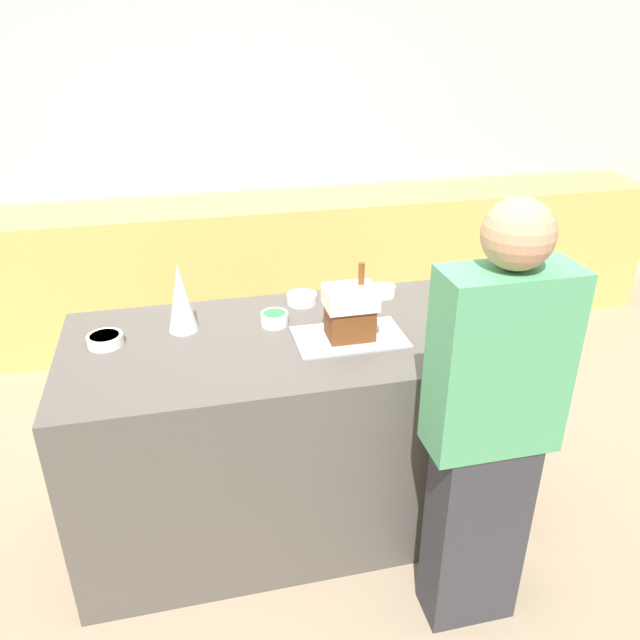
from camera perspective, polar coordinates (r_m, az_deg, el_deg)
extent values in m
plane|color=gray|center=(3.06, -2.01, -16.90)|extent=(12.00, 12.00, 0.00)
cube|color=beige|center=(4.52, -8.11, 16.01)|extent=(8.00, 0.05, 2.60)
cube|color=tan|center=(4.43, -7.01, 4.72)|extent=(6.00, 0.60, 0.95)
cube|color=#514C47|center=(2.76, -2.16, -9.93)|extent=(1.85, 0.85, 0.92)
cube|color=#9E9EA8|center=(2.50, 2.71, -1.58)|extent=(0.44, 0.28, 0.01)
cube|color=brown|center=(2.47, 2.74, -0.15)|extent=(0.18, 0.14, 0.13)
cube|color=white|center=(2.42, 2.80, 2.08)|extent=(0.20, 0.16, 0.08)
cylinder|color=brown|center=(2.43, 3.80, 4.24)|extent=(0.02, 0.02, 0.09)
cone|color=silver|center=(2.56, -12.62, 1.98)|extent=(0.12, 0.12, 0.29)
cylinder|color=silver|center=(2.79, -1.67, 1.97)|extent=(0.13, 0.13, 0.04)
cylinder|color=orange|center=(2.79, -1.67, 2.28)|extent=(0.11, 0.11, 0.01)
cylinder|color=white|center=(2.58, -19.05, -1.74)|extent=(0.14, 0.14, 0.04)
cylinder|color=yellow|center=(2.57, -19.10, -1.42)|extent=(0.11, 0.11, 0.01)
cylinder|color=white|center=(2.88, 5.92, 2.67)|extent=(0.10, 0.10, 0.05)
cylinder|color=red|center=(2.87, 5.93, 3.02)|extent=(0.08, 0.08, 0.01)
cylinder|color=white|center=(2.70, 12.19, 0.56)|extent=(0.13, 0.13, 0.05)
cylinder|color=white|center=(2.69, 12.23, 0.95)|extent=(0.10, 0.10, 0.01)
cylinder|color=white|center=(2.60, -4.18, 0.11)|extent=(0.11, 0.11, 0.05)
cylinder|color=green|center=(2.59, -4.19, 0.51)|extent=(0.09, 0.09, 0.01)
cube|color=#333338|center=(2.47, 13.94, -18.15)|extent=(0.33, 0.18, 0.79)
cube|color=#4C9966|center=(2.04, 16.08, -3.70)|extent=(0.43, 0.19, 0.63)
sphere|color=tan|center=(1.88, 17.68, 7.52)|extent=(0.21, 0.21, 0.21)
cylinder|color=tan|center=(2.15, 13.90, 2.26)|extent=(0.07, 0.43, 0.07)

